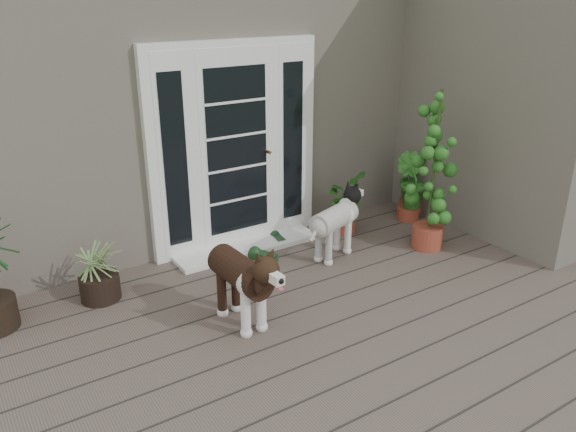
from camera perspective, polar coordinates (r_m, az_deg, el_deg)
deck at (r=4.83m, az=9.94°, el=-11.93°), size 6.20×4.60×0.12m
house_main at (r=7.75m, az=-11.35°, el=12.83°), size 7.40×4.00×3.10m
house_wing at (r=7.06m, az=22.52°, el=10.75°), size 1.60×2.40×3.10m
door_unit at (r=5.91m, az=-5.32°, el=6.86°), size 1.90×0.14×2.15m
door_step at (r=6.10m, az=-4.10°, el=-3.11°), size 1.60×0.40×0.05m
brindle_dog at (r=4.67m, az=-4.77°, el=-7.01°), size 0.41×0.86×0.70m
white_dog at (r=5.81m, az=4.64°, el=-1.31°), size 0.82×0.56×0.63m
spider_plant at (r=5.30m, az=-18.64°, el=-4.92°), size 0.77×0.77×0.63m
herb_a at (r=6.42m, az=5.77°, el=0.91°), size 0.69×0.69×0.62m
herb_b at (r=6.91m, az=12.10°, el=1.99°), size 0.49×0.49×0.60m
herb_c at (r=7.18m, az=12.42°, el=2.85°), size 0.46×0.46×0.63m
sapling at (r=6.02m, az=14.47°, el=4.60°), size 0.68×0.68×1.76m
clog_left at (r=5.84m, az=-2.52°, el=-3.97°), size 0.29×0.38×0.10m
clog_right at (r=6.26m, az=-1.02°, el=-2.22°), size 0.16×0.28×0.08m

